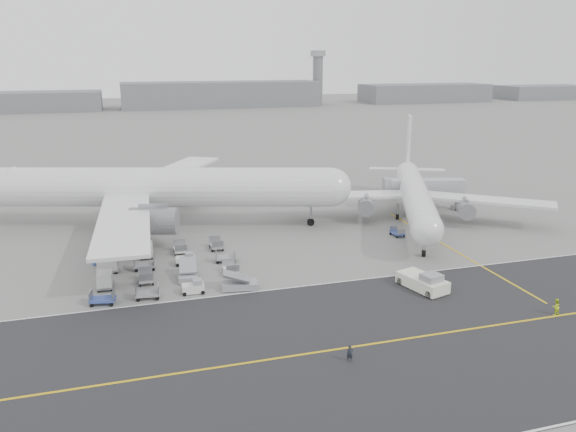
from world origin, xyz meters
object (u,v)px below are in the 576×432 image
object	(u,v)px
airliner_a	(151,187)
ground_crew_a	(350,353)
ground_crew_b	(556,307)
jet_bridge	(425,188)
control_tower	(318,76)
pushback_tug	(423,282)
airliner_b	(415,194)

from	to	relation	value
airliner_a	ground_crew_a	distance (m)	52.67
ground_crew_b	jet_bridge	bearing A→B (deg)	-103.12
airliner_a	control_tower	bearing A→B (deg)	-8.82
airliner_a	ground_crew_a	xyz separation A→B (m)	(14.86, -50.19, -5.79)
pushback_tug	ground_crew_b	world-z (taller)	pushback_tug
jet_bridge	ground_crew_a	size ratio (longest dim) A/B	9.50
ground_crew_a	ground_crew_b	xyz separation A→B (m)	(25.58, 2.82, 0.09)
airliner_a	ground_crew_a	bearing A→B (deg)	-146.95
airliner_b	ground_crew_a	xyz separation A→B (m)	(-28.75, -40.71, -3.82)
pushback_tug	jet_bridge	size ratio (longest dim) A/B	0.53
ground_crew_a	airliner_b	bearing A→B (deg)	69.18
control_tower	jet_bridge	distance (m)	247.23
airliner_a	ground_crew_a	world-z (taller)	airliner_a
jet_bridge	ground_crew_a	xyz separation A→B (m)	(-34.14, -46.54, -3.31)
ground_crew_b	airliner_a	bearing A→B (deg)	-51.56
jet_bridge	ground_crew_a	distance (m)	57.82
control_tower	airliner_b	xyz separation A→B (m)	(-68.00, -244.69, -11.60)
jet_bridge	control_tower	bearing A→B (deg)	90.24
pushback_tug	ground_crew_a	bearing A→B (deg)	-154.54
jet_bridge	ground_crew_a	bearing A→B (deg)	-111.33
pushback_tug	control_tower	bearing A→B (deg)	57.65
airliner_a	ground_crew_b	size ratio (longest dim) A/B	34.95
airliner_b	pushback_tug	distance (m)	30.93
control_tower	airliner_a	world-z (taller)	control_tower
jet_bridge	ground_crew_b	distance (m)	44.67
airliner_a	pushback_tug	size ratio (longest dim) A/B	7.69
pushback_tug	airliner_a	bearing A→B (deg)	113.36
airliner_a	ground_crew_b	xyz separation A→B (m)	(40.44, -47.37, -5.70)
control_tower	ground_crew_a	size ratio (longest dim) A/B	18.69
ground_crew_b	pushback_tug	bearing A→B (deg)	-46.81
pushback_tug	ground_crew_b	distance (m)	14.73
jet_bridge	airliner_a	bearing A→B (deg)	-169.33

